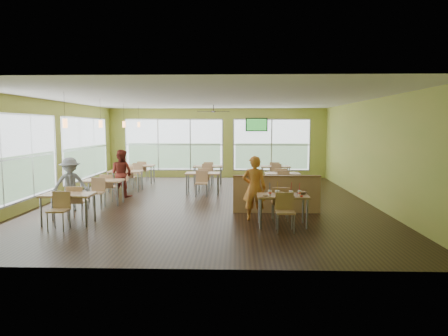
{
  "coord_description": "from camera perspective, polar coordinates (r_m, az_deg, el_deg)",
  "views": [
    {
      "loc": [
        0.9,
        -12.44,
        2.38
      ],
      "look_at": [
        0.55,
        -1.46,
        1.23
      ],
      "focal_mm": 32.0,
      "sensor_mm": 36.0,
      "label": 1
    }
  ],
  "objects": [
    {
      "name": "food_basket",
      "position": [
        9.85,
        11.02,
        -3.47
      ],
      "size": [
        0.25,
        0.25,
        0.06
      ],
      "color": "black",
      "rests_on": "main_table"
    },
    {
      "name": "window_bays",
      "position": [
        15.94,
        -11.04,
        2.62
      ],
      "size": [
        9.24,
        10.24,
        2.38
      ],
      "color": "white",
      "rests_on": "room"
    },
    {
      "name": "wrapper_mid",
      "position": [
        9.83,
        7.87,
        -3.47
      ],
      "size": [
        0.25,
        0.24,
        0.05
      ],
      "primitive_type": "ellipsoid",
      "rotation": [
        0.0,
        0.0,
        0.23
      ],
      "color": "olive",
      "rests_on": "main_table"
    },
    {
      "name": "cup_red_near",
      "position": [
        9.42,
        9.57,
        -3.62
      ],
      "size": [
        0.1,
        0.1,
        0.37
      ],
      "color": "white",
      "rests_on": "main_table"
    },
    {
      "name": "cup_yellow",
      "position": [
        9.43,
        7.61,
        -3.56
      ],
      "size": [
        0.1,
        0.1,
        0.38
      ],
      "color": "white",
      "rests_on": "main_table"
    },
    {
      "name": "main_table",
      "position": [
        9.66,
        8.38,
        -4.52
      ],
      "size": [
        1.22,
        1.52,
        0.87
      ],
      "color": "tan",
      "rests_on": "floor"
    },
    {
      "name": "patron_grey",
      "position": [
        12.08,
        -21.1,
        -2.16
      ],
      "size": [
        1.12,
        0.92,
        1.51
      ],
      "primitive_type": "imported",
      "rotation": [
        0.0,
        0.0,
        0.43
      ],
      "color": "slate",
      "rests_on": "floor"
    },
    {
      "name": "cup_red_far",
      "position": [
        9.63,
        10.74,
        -3.48
      ],
      "size": [
        0.09,
        0.09,
        0.32
      ],
      "color": "white",
      "rests_on": "main_table"
    },
    {
      "name": "wrapper_right",
      "position": [
        9.37,
        9.78,
        -4.03
      ],
      "size": [
        0.15,
        0.15,
        0.03
      ],
      "primitive_type": "ellipsoid",
      "rotation": [
        0.0,
        0.0,
        -0.35
      ],
      "color": "olive",
      "rests_on": "main_table"
    },
    {
      "name": "patron_maroon",
      "position": [
        13.84,
        -14.43,
        -0.75
      ],
      "size": [
        0.95,
        0.85,
        1.6
      ],
      "primitive_type": "imported",
      "rotation": [
        0.0,
        0.0,
        2.77
      ],
      "color": "maroon",
      "rests_on": "floor"
    },
    {
      "name": "ceiling_fan",
      "position": [
        15.48,
        -1.51,
        8.08
      ],
      "size": [
        1.25,
        1.25,
        0.29
      ],
      "color": "#2D2119",
      "rests_on": "ceiling"
    },
    {
      "name": "pendant_lights",
      "position": [
        13.74,
        -15.61,
        6.07
      ],
      "size": [
        0.11,
        7.31,
        0.86
      ],
      "color": "#2D2119",
      "rests_on": "ceiling"
    },
    {
      "name": "tv_backwall",
      "position": [
        18.36,
        4.67,
        6.19
      ],
      "size": [
        1.0,
        0.07,
        0.6
      ],
      "color": "black",
      "rests_on": "wall_back"
    },
    {
      "name": "dining_tables",
      "position": [
        14.39,
        -5.96,
        -1.03
      ],
      "size": [
        6.92,
        8.72,
        0.87
      ],
      "color": "tan",
      "rests_on": "floor"
    },
    {
      "name": "man_plaid",
      "position": [
        10.12,
        4.35,
        -2.89
      ],
      "size": [
        0.62,
        0.43,
        1.65
      ],
      "primitive_type": "imported",
      "rotation": [
        0.0,
        0.0,
        3.08
      ],
      "color": "#CC4816",
      "rests_on": "floor"
    },
    {
      "name": "room",
      "position": [
        12.5,
        -2.3,
        2.4
      ],
      "size": [
        12.0,
        12.04,
        3.2
      ],
      "color": "black",
      "rests_on": "ground"
    },
    {
      "name": "wrapper_left",
      "position": [
        9.41,
        5.92,
        -3.93
      ],
      "size": [
        0.15,
        0.14,
        0.03
      ],
      "primitive_type": "ellipsoid",
      "rotation": [
        0.0,
        0.0,
        0.12
      ],
      "color": "olive",
      "rests_on": "main_table"
    },
    {
      "name": "cup_blue",
      "position": [
        9.53,
        6.56,
        -3.5
      ],
      "size": [
        0.09,
        0.09,
        0.33
      ],
      "color": "white",
      "rests_on": "main_table"
    },
    {
      "name": "ketchup_cup",
      "position": [
        9.48,
        11.03,
        -3.96
      ],
      "size": [
        0.06,
        0.06,
        0.03
      ],
      "primitive_type": "cylinder",
      "color": "#B51101",
      "rests_on": "main_table"
    },
    {
      "name": "half_wall_divider",
      "position": [
        11.1,
        7.52,
        -3.7
      ],
      "size": [
        2.4,
        0.14,
        1.04
      ],
      "color": "tan",
      "rests_on": "floor"
    }
  ]
}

